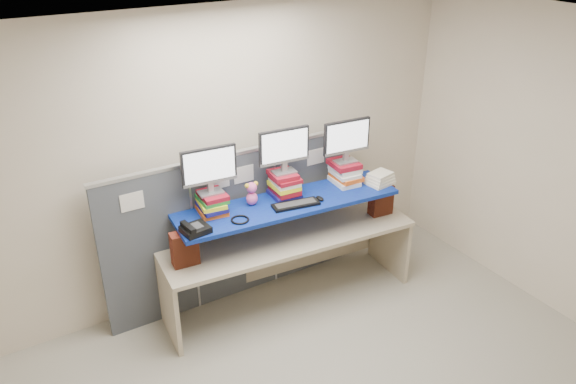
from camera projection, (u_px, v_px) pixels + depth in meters
room at (350, 258)px, 3.75m from camera, size 5.00×4.00×2.80m
cubicle_partition at (235, 225)px, 5.39m from camera, size 2.60×0.06×1.53m
desk at (288, 248)px, 5.36m from camera, size 2.49×0.91×0.74m
brick_pier_left at (185, 249)px, 4.78m from camera, size 0.24×0.14×0.31m
brick_pier_right at (381, 200)px, 5.59m from camera, size 0.24×0.14×0.31m
blue_board at (288, 204)px, 5.15m from camera, size 2.14×0.70×0.04m
book_stack_left at (212, 203)px, 4.92m from camera, size 0.26×0.32×0.19m
book_stack_center at (284, 184)px, 5.19m from camera, size 0.28×0.31×0.24m
book_stack_right at (345, 172)px, 5.46m from camera, size 0.28×0.33×0.22m
monitor_left at (209, 168)px, 4.77m from camera, size 0.49×0.15×0.42m
monitor_center at (284, 148)px, 5.03m from camera, size 0.49×0.15×0.42m
monitor_right at (347, 139)px, 5.30m from camera, size 0.49×0.15×0.42m
keyboard at (296, 204)px, 5.07m from camera, size 0.45×0.21×0.03m
mouse at (320, 198)px, 5.17m from camera, size 0.06×0.10×0.03m
desk_phone at (195, 229)px, 4.63m from camera, size 0.24×0.22×0.09m
headset at (240, 220)px, 4.82m from camera, size 0.18×0.18×0.02m
plush_toy at (252, 193)px, 5.04m from camera, size 0.13×0.10×0.22m
binder_stack at (380, 179)px, 5.45m from camera, size 0.27×0.23×0.12m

